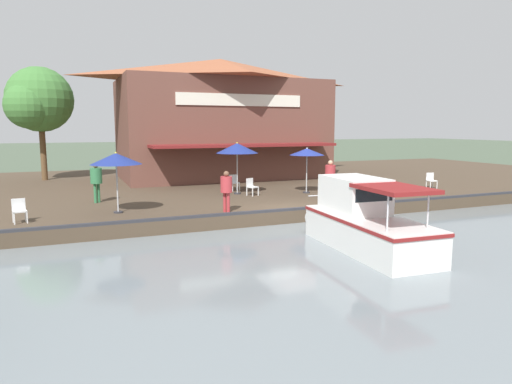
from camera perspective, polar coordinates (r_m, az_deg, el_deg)
ground_plane at (r=18.61m, az=4.71°, el=-4.16°), size 220.00×220.00×0.00m
quay_deck at (r=28.65m, az=-5.38°, el=0.77°), size 22.00×56.00×0.60m
quay_edge_fender at (r=18.57m, az=4.59°, el=-2.14°), size 0.20×50.40×0.10m
waterfront_restaurant at (r=30.99m, az=-4.37°, el=9.21°), size 9.51×13.68×7.79m
patio_umbrella_back_row at (r=18.53m, az=-17.10°, el=3.98°), size 1.97×1.97×2.40m
patio_umbrella_mid_patio_right at (r=22.82m, az=-2.38°, el=5.49°), size 2.10×2.10×2.60m
patio_umbrella_near_quay_edge at (r=23.31m, az=6.39°, el=4.99°), size 1.75×1.75×2.32m
cafe_chair_under_first_umbrella at (r=24.16m, az=-2.77°, el=1.28°), size 0.46×0.46×0.85m
cafe_chair_facing_river at (r=26.90m, az=21.04°, el=1.45°), size 0.51×0.51×0.85m
cafe_chair_far_corner_seat at (r=22.44m, az=-0.56°, el=0.77°), size 0.58×0.58×0.85m
cafe_chair_back_row_seat at (r=18.09m, az=-27.49°, el=-1.95°), size 0.52×0.52×0.85m
person_at_quay_edge at (r=18.00m, az=-3.72°, el=0.68°), size 0.46×0.46×1.64m
person_near_entrance at (r=21.44m, az=-19.35°, el=1.73°), size 0.51×0.51×1.79m
person_mid_patio at (r=22.40m, az=9.26°, el=2.28°), size 0.50×0.50×1.76m
motorboat_distant_upstream at (r=15.36m, az=12.64°, el=-3.50°), size 6.23×2.24×2.24m
tree_upstream_bank at (r=31.73m, az=-25.70°, el=10.19°), size 4.22×4.02×7.06m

